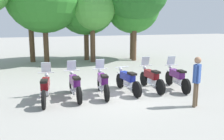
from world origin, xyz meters
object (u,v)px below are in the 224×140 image
person_0 (197,78)px  tree_5 (133,6)px  motorcycle_1 (75,85)px  motorcycle_3 (128,80)px  tree_4 (92,6)px  tree_3 (86,3)px  motorcycle_0 (45,88)px  motorcycle_5 (177,77)px  motorcycle_2 (103,82)px  motorcycle_4 (151,78)px

person_0 → tree_5: 11.56m
motorcycle_1 → motorcycle_3: (2.21, 0.06, -0.01)m
person_0 → tree_5: size_ratio=0.29×
tree_4 → tree_5: size_ratio=0.93×
tree_4 → tree_3: bearing=102.2°
motorcycle_0 → motorcycle_5: size_ratio=1.00×
motorcycle_2 → tree_5: size_ratio=0.36×
motorcycle_0 → person_0: (4.85, -2.22, 0.51)m
tree_3 → motorcycle_2: bearing=-98.8°
motorcycle_0 → person_0: bearing=-106.2°
motorcycle_3 → tree_4: (0.56, 8.17, 3.43)m
motorcycle_3 → motorcycle_1: bearing=87.1°
motorcycle_1 → tree_3: size_ratio=0.34×
motorcycle_1 → tree_5: (6.02, 8.60, 3.49)m
motorcycle_3 → person_0: person_0 is taller
motorcycle_5 → tree_4: size_ratio=0.39×
motorcycle_3 → motorcycle_5: 2.22m
motorcycle_4 → person_0: (0.44, -2.44, 0.51)m
motorcycle_2 → tree_3: (1.44, 9.29, 3.68)m
person_0 → tree_4: 11.00m
tree_3 → motorcycle_3: bearing=-92.1°
motorcycle_1 → motorcycle_2: 1.11m
motorcycle_2 → tree_4: size_ratio=0.39×
motorcycle_1 → motorcycle_5: size_ratio=1.00×
motorcycle_4 → tree_5: bearing=-17.3°
motorcycle_1 → tree_3: (2.54, 9.28, 3.68)m
motorcycle_0 → tree_4: tree_4 is taller
motorcycle_0 → motorcycle_5: bearing=-81.8°
motorcycle_5 → tree_4: (-1.65, 8.36, 3.41)m
motorcycle_1 → tree_4: tree_4 is taller
motorcycle_5 → tree_5: tree_5 is taller
person_0 → motorcycle_4: bearing=-22.9°
motorcycle_3 → motorcycle_4: (1.11, 0.04, 0.01)m
motorcycle_1 → person_0: 4.45m
motorcycle_1 → tree_5: bearing=-35.5°
person_0 → tree_4: bearing=-27.9°
motorcycle_3 → tree_3: tree_3 is taller
motorcycle_2 → motorcycle_1: bearing=95.2°
motorcycle_4 → motorcycle_5: 1.13m
motorcycle_5 → motorcycle_0: bearing=95.5°
tree_5 → motorcycle_1: bearing=-125.0°
motorcycle_0 → tree_4: size_ratio=0.39×
motorcycle_2 → motorcycle_5: bearing=-86.1°
tree_4 → motorcycle_0: bearing=-114.9°
tree_4 → motorcycle_4: bearing=-86.2°
tree_5 → person_0: bearing=-101.7°
motorcycle_2 → tree_4: bearing=-5.5°
motorcycle_3 → motorcycle_4: 1.11m
motorcycle_4 → tree_3: 9.92m
motorcycle_3 → tree_3: size_ratio=0.34×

